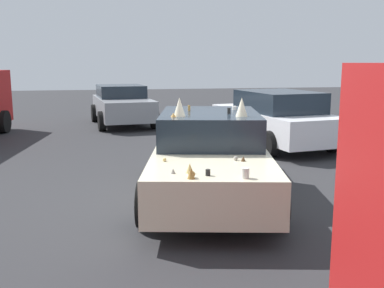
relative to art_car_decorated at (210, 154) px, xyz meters
The scene contains 4 objects.
ground_plane 0.70m from the art_car_decorated, 168.26° to the left, with size 60.00×60.00×0.00m, color #2D2D30.
art_car_decorated is the anchor object (origin of this frame).
parked_sedan_behind_right 9.08m from the art_car_decorated, ahead, with size 4.08×2.33×1.40m.
parked_sedan_row_back_center 4.98m from the art_car_decorated, 33.49° to the right, with size 4.64×2.54×1.47m.
Camera 1 is at (-7.13, 1.64, 2.23)m, focal length 42.00 mm.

